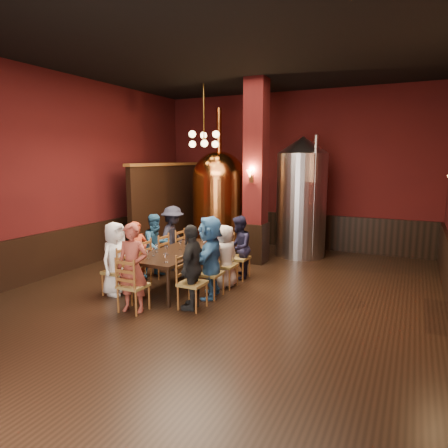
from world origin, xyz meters
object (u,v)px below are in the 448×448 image
at_px(rose_vase, 202,232).
at_px(dining_table, 181,253).
at_px(person_2, 156,245).
at_px(copper_kettle, 219,200).
at_px(person_0, 116,259).
at_px(person_1, 138,253).
at_px(steel_vessel, 301,197).

bearing_deg(rose_vase, dining_table, -87.31).
relative_size(person_2, rose_vase, 4.24).
bearing_deg(rose_vase, person_2, -140.27).
xyz_separation_m(copper_kettle, rose_vase, (0.73, -2.34, -0.48)).
xyz_separation_m(person_2, copper_kettle, (0.07, 3.01, 0.75)).
relative_size(person_0, copper_kettle, 0.36).
height_order(person_0, copper_kettle, copper_kettle).
bearing_deg(person_1, person_2, 17.18).
relative_size(person_0, rose_vase, 4.29).
bearing_deg(copper_kettle, dining_table, -76.91).
bearing_deg(person_1, copper_kettle, 16.31).
bearing_deg(person_2, person_0, -159.12).
bearing_deg(rose_vase, person_0, -112.04).
bearing_deg(person_1, dining_table, -51.61).
height_order(copper_kettle, steel_vessel, copper_kettle).
relative_size(dining_table, person_2, 1.71).
relative_size(person_1, copper_kettle, 0.33).
relative_size(person_2, steel_vessel, 0.44).
xyz_separation_m(dining_table, person_1, (-0.85, -0.33, -0.02)).
xyz_separation_m(dining_table, copper_kettle, (-0.78, 3.34, 0.76)).
bearing_deg(person_2, copper_kettle, 19.82).
relative_size(person_0, person_1, 1.07).
relative_size(dining_table, person_0, 1.69).
bearing_deg(steel_vessel, copper_kettle, -172.70).
bearing_deg(copper_kettle, rose_vase, -72.68).
xyz_separation_m(person_1, copper_kettle, (0.07, 3.67, 0.79)).
distance_m(person_2, rose_vase, 1.07).
height_order(person_1, rose_vase, person_1).
relative_size(dining_table, copper_kettle, 0.61).
bearing_deg(person_0, steel_vessel, -25.94).
xyz_separation_m(dining_table, person_2, (-0.85, 0.33, 0.01)).
height_order(person_1, person_2, person_2).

